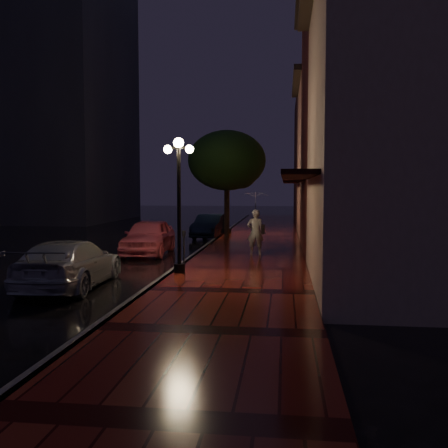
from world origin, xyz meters
The scene contains 15 objects.
ground centered at (0.00, 0.00, 0.00)m, with size 120.00×120.00×0.00m, color black.
sidewalk centered at (2.25, 0.00, 0.07)m, with size 4.50×60.00×0.15m, color #440F0C.
curb centered at (0.00, 0.00, 0.07)m, with size 0.25×60.00×0.15m, color #595451.
storefront_near centered at (7.00, -6.00, 4.25)m, with size 5.00×8.00×8.50m, color gray.
storefront_mid centered at (7.00, 2.00, 5.50)m, with size 5.00×8.00×11.00m, color #511914.
storefront_far centered at (7.00, 10.00, 4.50)m, with size 5.00×8.00×9.00m, color #8C5951.
storefront_extra centered at (7.00, 20.00, 5.00)m, with size 5.00×12.00×10.00m, color #511914.
streetlamp_near centered at (0.35, -5.00, 2.60)m, with size 0.96×0.36×4.31m.
streetlamp_far centered at (0.35, 9.00, 2.60)m, with size 0.96×0.36×4.31m.
street_tree centered at (0.61, 5.99, 4.24)m, with size 4.16×4.16×5.80m.
pink_car centered at (-2.18, 0.46, 0.77)m, with size 1.82×4.52×1.54m, color #EC6173.
navy_car centered at (-0.60, 7.94, 0.68)m, with size 1.44×4.13×1.36m, color black.
silver_car centered at (-2.44, -6.98, 0.70)m, with size 1.96×4.82×1.40m, color #999AA0.
woman_with_umbrella centered at (2.51, -0.30, 1.88)m, with size 1.08×1.11×2.61m.
parking_meter centered at (0.15, -3.29, 0.89)m, with size 0.12×0.09×1.22m.
Camera 1 is at (3.70, -20.57, 2.87)m, focal length 40.00 mm.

